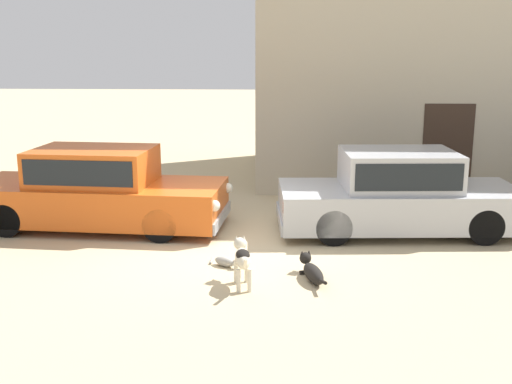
{
  "coord_description": "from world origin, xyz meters",
  "views": [
    {
      "loc": [
        1.07,
        -10.08,
        3.3
      ],
      "look_at": [
        0.58,
        0.2,
        0.9
      ],
      "focal_mm": 43.67,
      "sensor_mm": 36.0,
      "label": 1
    }
  ],
  "objects_px": {
    "parked_sedan_second": "(399,192)",
    "stray_dog_spotted": "(312,271)",
    "stray_dog_tan": "(242,257)",
    "stray_cat": "(226,262)",
    "parked_sedan_nearest": "(96,189)"
  },
  "relations": [
    {
      "from": "stray_dog_spotted",
      "to": "stray_dog_tan",
      "type": "relative_size",
      "value": 1.14
    },
    {
      "from": "stray_dog_spotted",
      "to": "stray_dog_tan",
      "type": "bearing_deg",
      "value": 90.95
    },
    {
      "from": "stray_dog_tan",
      "to": "stray_cat",
      "type": "xyz_separation_m",
      "value": [
        -0.31,
        0.78,
        -0.35
      ]
    },
    {
      "from": "parked_sedan_nearest",
      "to": "parked_sedan_second",
      "type": "relative_size",
      "value": 1.08
    },
    {
      "from": "stray_dog_spotted",
      "to": "stray_cat",
      "type": "distance_m",
      "value": 1.4
    },
    {
      "from": "parked_sedan_second",
      "to": "stray_dog_spotted",
      "type": "relative_size",
      "value": 4.26
    },
    {
      "from": "parked_sedan_second",
      "to": "stray_cat",
      "type": "relative_size",
      "value": 9.45
    },
    {
      "from": "stray_dog_spotted",
      "to": "stray_dog_tan",
      "type": "xyz_separation_m",
      "value": [
        -0.99,
        -0.29,
        0.29
      ]
    },
    {
      "from": "stray_cat",
      "to": "parked_sedan_second",
      "type": "bearing_deg",
      "value": 66.55
    },
    {
      "from": "stray_dog_spotted",
      "to": "stray_cat",
      "type": "relative_size",
      "value": 2.22
    },
    {
      "from": "parked_sedan_second",
      "to": "stray_dog_tan",
      "type": "distance_m",
      "value": 3.88
    },
    {
      "from": "parked_sedan_nearest",
      "to": "stray_dog_spotted",
      "type": "height_order",
      "value": "parked_sedan_nearest"
    },
    {
      "from": "stray_cat",
      "to": "stray_dog_tan",
      "type": "bearing_deg",
      "value": -36.18
    },
    {
      "from": "stray_dog_tan",
      "to": "stray_cat",
      "type": "distance_m",
      "value": 0.91
    },
    {
      "from": "parked_sedan_nearest",
      "to": "parked_sedan_second",
      "type": "height_order",
      "value": "parked_sedan_second"
    }
  ]
}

